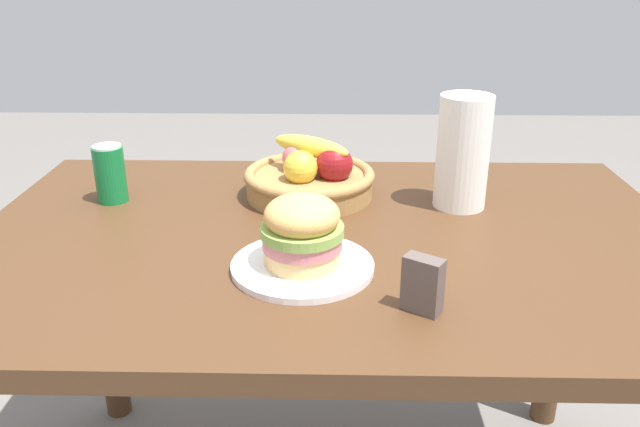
{
  "coord_description": "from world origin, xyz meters",
  "views": [
    {
      "loc": [
        0.01,
        -1.14,
        1.27
      ],
      "look_at": [
        -0.02,
        -0.05,
        0.81
      ],
      "focal_mm": 36.09,
      "sensor_mm": 36.0,
      "label": 1
    }
  ],
  "objects_px": {
    "paper_towel_roll": "(463,152)",
    "napkin_holder": "(423,285)",
    "plate": "(303,266)",
    "soda_can": "(110,174)",
    "fruit_basket": "(310,177)",
    "sandwich": "(302,230)"
  },
  "relations": [
    {
      "from": "soda_can",
      "to": "napkin_holder",
      "type": "distance_m",
      "value": 0.77
    },
    {
      "from": "soda_can",
      "to": "fruit_basket",
      "type": "distance_m",
      "value": 0.43
    },
    {
      "from": "fruit_basket",
      "to": "paper_towel_roll",
      "type": "height_order",
      "value": "paper_towel_roll"
    },
    {
      "from": "plate",
      "to": "sandwich",
      "type": "xyz_separation_m",
      "value": [
        0.0,
        0.0,
        0.07
      ]
    },
    {
      "from": "plate",
      "to": "fruit_basket",
      "type": "relative_size",
      "value": 0.86
    },
    {
      "from": "sandwich",
      "to": "fruit_basket",
      "type": "xyz_separation_m",
      "value": [
        0.0,
        0.35,
        -0.03
      ]
    },
    {
      "from": "napkin_holder",
      "to": "plate",
      "type": "bearing_deg",
      "value": 178.07
    },
    {
      "from": "plate",
      "to": "napkin_holder",
      "type": "xyz_separation_m",
      "value": [
        0.19,
        -0.13,
        0.04
      ]
    },
    {
      "from": "plate",
      "to": "napkin_holder",
      "type": "height_order",
      "value": "napkin_holder"
    },
    {
      "from": "sandwich",
      "to": "napkin_holder",
      "type": "bearing_deg",
      "value": -35.22
    },
    {
      "from": "plate",
      "to": "soda_can",
      "type": "bearing_deg",
      "value": 143.92
    },
    {
      "from": "paper_towel_roll",
      "to": "plate",
      "type": "bearing_deg",
      "value": -136.8
    },
    {
      "from": "paper_towel_roll",
      "to": "napkin_holder",
      "type": "distance_m",
      "value": 0.46
    },
    {
      "from": "plate",
      "to": "paper_towel_roll",
      "type": "bearing_deg",
      "value": 43.2
    },
    {
      "from": "fruit_basket",
      "to": "paper_towel_roll",
      "type": "xyz_separation_m",
      "value": [
        0.32,
        -0.05,
        0.08
      ]
    },
    {
      "from": "soda_can",
      "to": "plate",
      "type": "bearing_deg",
      "value": -36.08
    },
    {
      "from": "soda_can",
      "to": "fruit_basket",
      "type": "xyz_separation_m",
      "value": [
        0.43,
        0.04,
        -0.02
      ]
    },
    {
      "from": "plate",
      "to": "paper_towel_roll",
      "type": "xyz_separation_m",
      "value": [
        0.32,
        0.3,
        0.11
      ]
    },
    {
      "from": "paper_towel_roll",
      "to": "napkin_holder",
      "type": "relative_size",
      "value": 2.67
    },
    {
      "from": "plate",
      "to": "napkin_holder",
      "type": "distance_m",
      "value": 0.23
    },
    {
      "from": "paper_towel_roll",
      "to": "napkin_holder",
      "type": "bearing_deg",
      "value": -107.04
    },
    {
      "from": "plate",
      "to": "fruit_basket",
      "type": "xyz_separation_m",
      "value": [
        0.0,
        0.35,
        0.04
      ]
    }
  ]
}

